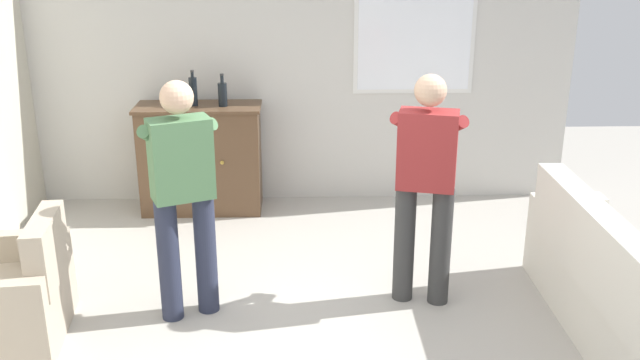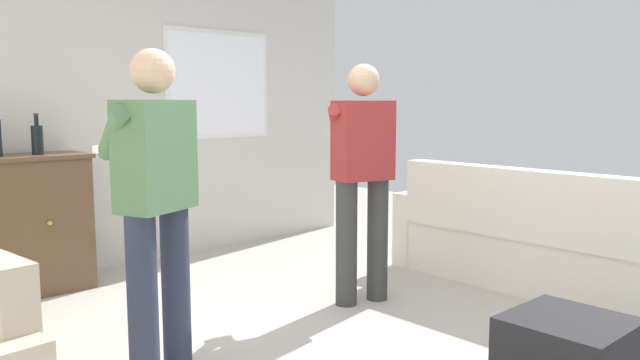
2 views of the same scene
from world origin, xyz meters
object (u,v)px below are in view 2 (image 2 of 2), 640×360
ottoman (568,355)px  bottle_liquor_amber (37,139)px  couch (532,245)px  person_standing_left (155,199)px  person_standing_right (362,171)px  sideboard_cabinet (7,227)px

ottoman → bottle_liquor_amber: bearing=110.7°
couch → ottoman: (-1.42, -0.98, -0.16)m
person_standing_left → person_standing_right: (1.67, 0.15, 0.00)m
couch → person_standing_left: person_standing_left is taller
bottle_liquor_amber → person_standing_left: (-0.08, -1.94, -0.21)m
bottle_liquor_amber → person_standing_left: bearing=-92.5°
person_standing_left → person_standing_right: bearing=5.3°
ottoman → person_standing_right: person_standing_right is taller
person_standing_left → ottoman: bearing=-47.4°
sideboard_cabinet → ottoman: (1.54, -3.48, -0.33)m
sideboard_cabinet → ottoman: sideboard_cabinet is taller
couch → sideboard_cabinet: 3.88m
couch → bottle_liquor_amber: size_ratio=7.87×
bottle_liquor_amber → person_standing_right: size_ratio=0.18×
bottle_liquor_amber → ottoman: bearing=-69.3°
couch → person_standing_left: size_ratio=1.42×
couch → ottoman: 1.73m
person_standing_left → couch: bearing=-10.7°
sideboard_cabinet → person_standing_right: person_standing_right is taller
sideboard_cabinet → ottoman: bearing=-66.1°
sideboard_cabinet → person_standing_right: bearing=-45.0°
couch → bottle_liquor_amber: (-2.73, 2.47, 0.80)m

